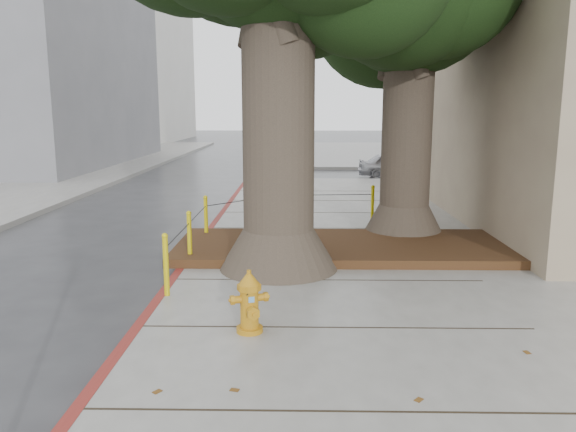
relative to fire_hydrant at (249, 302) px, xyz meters
name	(u,v)px	position (x,y,z in m)	size (l,w,h in m)	color
ground	(295,338)	(0.56, 0.16, -0.53)	(140.00, 140.00, 0.00)	#28282B
sidewalk_far	(390,153)	(6.56, 30.16, -0.46)	(16.00, 20.00, 0.15)	slate
curb_red	(179,275)	(-1.44, 2.66, -0.46)	(0.14, 26.00, 0.16)	maroon
planter_bed	(343,247)	(1.46, 4.06, -0.30)	(6.40, 2.60, 0.16)	black
building_far_white	(109,56)	(-16.44, 45.16, 6.97)	(12.00, 18.00, 15.00)	silver
tree_far	(428,0)	(3.20, 5.48, 4.48)	(4.50, 3.80, 7.17)	#4C3F33
bollard_ring	(254,220)	(-0.31, 4.53, 0.13)	(3.79, 5.39, 0.95)	#CAB50B
fire_hydrant	(249,302)	(0.00, 0.00, 0.00)	(0.42, 0.42, 0.79)	#C18013
car_silver	(395,165)	(4.68, 17.17, -0.01)	(1.25, 3.11, 1.06)	#B1B1B7
car_dark	(50,162)	(-10.41, 18.04, 0.02)	(1.57, 3.85, 1.12)	black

